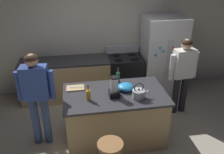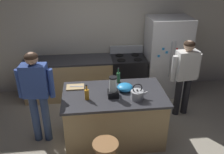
{
  "view_description": "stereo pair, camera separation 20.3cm",
  "coord_description": "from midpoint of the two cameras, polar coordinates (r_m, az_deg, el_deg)",
  "views": [
    {
      "loc": [
        -0.62,
        -3.37,
        2.91
      ],
      "look_at": [
        0.0,
        0.3,
        1.06
      ],
      "focal_mm": 38.76,
      "sensor_mm": 36.0,
      "label": 1
    },
    {
      "loc": [
        -0.42,
        -3.39,
        2.91
      ],
      "look_at": [
        0.0,
        0.3,
        1.06
      ],
      "focal_mm": 38.76,
      "sensor_mm": 36.0,
      "label": 2
    }
  ],
  "objects": [
    {
      "name": "blender_appliance",
      "position": [
        3.81,
        -0.97,
        -2.69
      ],
      "size": [
        0.17,
        0.17,
        0.35
      ],
      "color": "black",
      "rests_on": "kitchen_island"
    },
    {
      "name": "person_by_island_left",
      "position": [
        4.03,
        -18.77,
        -3.43
      ],
      "size": [
        0.6,
        0.25,
        1.64
      ],
      "color": "#384C7A",
      "rests_on": "ground_plane"
    },
    {
      "name": "chef_knife",
      "position": [
        4.15,
        -9.76,
        -2.42
      ],
      "size": [
        0.22,
        0.06,
        0.01
      ],
      "primitive_type": "cube",
      "rotation": [
        0.0,
        0.0,
        -0.15
      ],
      "color": "#B7BABF",
      "rests_on": "cutting_board"
    },
    {
      "name": "tea_kettle",
      "position": [
        3.81,
        4.79,
        -3.97
      ],
      "size": [
        0.28,
        0.2,
        0.27
      ],
      "color": "#B7BABF",
      "rests_on": "kitchen_island"
    },
    {
      "name": "kitchen_island",
      "position": [
        4.21,
        -0.71,
        -9.19
      ],
      "size": [
        1.68,
        0.98,
        0.91
      ],
      "color": "tan",
      "rests_on": "ground_plane"
    },
    {
      "name": "person_by_sink_right",
      "position": [
        4.85,
        15.24,
        1.57
      ],
      "size": [
        0.6,
        0.26,
        1.57
      ],
      "color": "#26262B",
      "rests_on": "ground_plane"
    },
    {
      "name": "cutting_board",
      "position": [
        4.16,
        -10.02,
        -2.6
      ],
      "size": [
        0.3,
        0.2,
        0.02
      ],
      "primitive_type": "cube",
      "color": "tan",
      "rests_on": "kitchen_island"
    },
    {
      "name": "mixing_bowl",
      "position": [
        4.03,
        1.8,
        -2.39
      ],
      "size": [
        0.26,
        0.26,
        0.12
      ],
      "primitive_type": "ellipsoid",
      "color": "#268CD8",
      "rests_on": "kitchen_island"
    },
    {
      "name": "bar_stool",
      "position": [
        3.49,
        -2.15,
        -17.15
      ],
      "size": [
        0.36,
        0.36,
        0.64
      ],
      "color": "#9E6B3D",
      "rests_on": "ground_plane"
    },
    {
      "name": "refrigerator",
      "position": [
        5.61,
        10.78,
        4.88
      ],
      "size": [
        0.9,
        0.73,
        1.78
      ],
      "color": "silver",
      "rests_on": "ground_plane"
    },
    {
      "name": "back_counter_run",
      "position": [
        5.52,
        -11.48,
        -0.54
      ],
      "size": [
        2.0,
        0.64,
        0.91
      ],
      "color": "tan",
      "rests_on": "ground_plane"
    },
    {
      "name": "back_wall",
      "position": [
        5.58,
        -3.92,
        10.18
      ],
      "size": [
        8.0,
        0.1,
        2.7
      ],
      "primitive_type": "cube",
      "color": "beige",
      "rests_on": "ground_plane"
    },
    {
      "name": "stove_range",
      "position": [
        5.57,
        1.98,
        0.45
      ],
      "size": [
        0.76,
        0.65,
        1.09
      ],
      "color": "black",
      "rests_on": "ground_plane"
    },
    {
      "name": "bottle_olive_oil",
      "position": [
        4.27,
        0.06,
        0.01
      ],
      "size": [
        0.07,
        0.07,
        0.28
      ],
      "color": "#2D6638",
      "rests_on": "kitchen_island"
    },
    {
      "name": "ground_plane",
      "position": [
        4.49,
        -0.68,
        -13.92
      ],
      "size": [
        14.0,
        14.0,
        0.0
      ],
      "primitive_type": "plane",
      "color": "#B2A893"
    },
    {
      "name": "bottle_soda",
      "position": [
        3.77,
        -7.13,
        -4.2
      ],
      "size": [
        0.07,
        0.07,
        0.26
      ],
      "color": "orange",
      "rests_on": "kitchen_island"
    }
  ]
}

